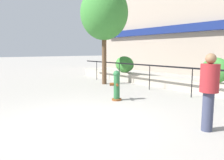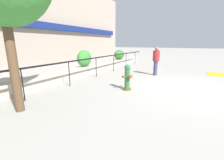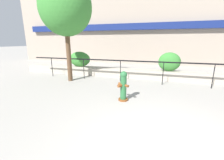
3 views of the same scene
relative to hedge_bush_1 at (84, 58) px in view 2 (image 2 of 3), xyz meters
name	(u,v)px [view 2 (image 2 of 3)]	position (x,y,z in m)	size (l,w,h in m)	color
ground_plane	(190,89)	(-0.32, -6.00, -1.01)	(120.00, 120.00, 0.00)	#9E9991
building_facade	(17,15)	(-0.32, 5.98, 2.98)	(30.00, 1.36, 8.00)	gray
planter_wall_low	(82,71)	(-0.32, 0.00, -0.76)	(18.00, 0.70, 0.50)	#ADA393
fence_railing_segment	(96,60)	(-0.32, -1.10, 0.01)	(15.00, 0.05, 1.15)	black
hedge_bush_1	(84,58)	(0.00, 0.00, 0.00)	(1.16, 0.65, 1.02)	#387F33
hedge_bush_2	(119,55)	(4.94, 0.00, -0.09)	(1.46, 0.70, 0.84)	#2D6B28
fire_hydrant	(127,77)	(-1.73, -3.66, -0.46)	(0.49, 0.49, 1.08)	brown
pedestrian	(156,59)	(1.86, -3.99, -0.02)	(0.56, 0.56, 1.73)	#383D56
tactile_warning_pad	(220,75)	(4.01, -7.58, -1.00)	(1.40, 1.40, 0.01)	gold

